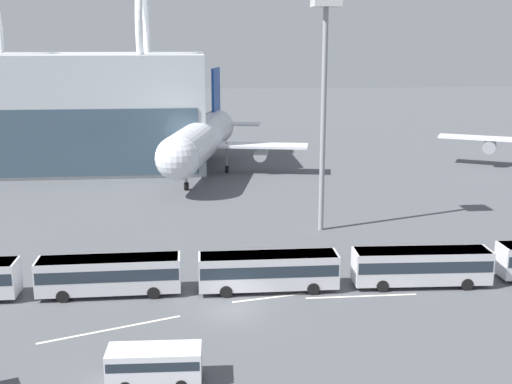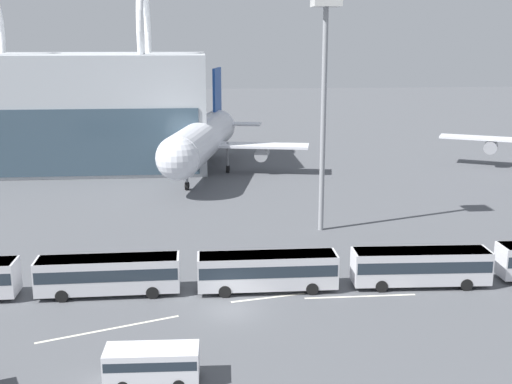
% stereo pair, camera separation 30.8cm
% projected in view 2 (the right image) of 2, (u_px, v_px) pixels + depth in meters
% --- Properties ---
extents(ground_plane, '(440.00, 440.00, 0.00)m').
position_uv_depth(ground_plane, '(231.00, 310.00, 48.15)').
color(ground_plane, '#515459').
extents(airliner_at_gate_far, '(31.97, 36.43, 15.12)m').
position_uv_depth(airliner_at_gate_far, '(202.00, 139.00, 95.70)').
color(airliner_at_gate_far, silver).
rests_on(airliner_at_gate_far, ground_plane).
extents(shuttle_bus_1, '(11.21, 2.71, 3.08)m').
position_uv_depth(shuttle_bus_1, '(108.00, 273.00, 50.64)').
color(shuttle_bus_1, silver).
rests_on(shuttle_bus_1, ground_plane).
extents(shuttle_bus_2, '(11.20, 2.67, 3.08)m').
position_uv_depth(shuttle_bus_2, '(267.00, 269.00, 51.46)').
color(shuttle_bus_2, silver).
rests_on(shuttle_bus_2, ground_plane).
extents(shuttle_bus_3, '(11.27, 2.98, 3.08)m').
position_uv_depth(shuttle_bus_3, '(421.00, 265.00, 52.43)').
color(shuttle_bus_3, silver).
rests_on(shuttle_bus_3, ground_plane).
extents(service_van_foreground, '(5.60, 2.37, 2.19)m').
position_uv_depth(service_van_foreground, '(152.00, 362.00, 37.72)').
color(service_van_foreground, silver).
rests_on(service_van_foreground, ground_plane).
extents(floodlight_mast, '(2.74, 2.74, 23.59)m').
position_uv_depth(floodlight_mast, '(324.00, 73.00, 64.55)').
color(floodlight_mast, gray).
rests_on(floodlight_mast, ground_plane).
extents(lane_stripe_1, '(6.04, 1.47, 0.01)m').
position_uv_depth(lane_stripe_1, '(269.00, 298.00, 50.43)').
color(lane_stripe_1, silver).
rests_on(lane_stripe_1, ground_plane).
extents(lane_stripe_2, '(8.92, 0.27, 0.01)m').
position_uv_depth(lane_stripe_2, '(360.00, 296.00, 50.69)').
color(lane_stripe_2, silver).
rests_on(lane_stripe_2, ground_plane).
extents(lane_stripe_3, '(9.59, 3.79, 0.01)m').
position_uv_depth(lane_stripe_3, '(110.00, 329.00, 44.99)').
color(lane_stripe_3, silver).
rests_on(lane_stripe_3, ground_plane).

